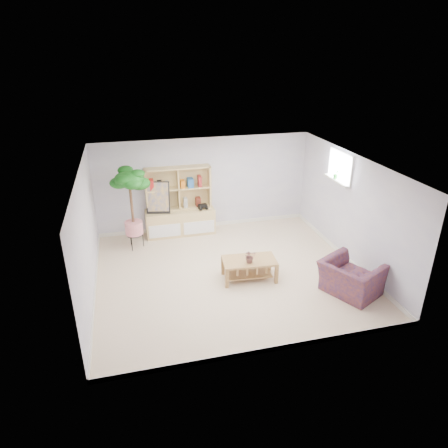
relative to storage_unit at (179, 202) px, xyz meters
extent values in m
cube|color=beige|center=(0.69, -2.24, -0.87)|extent=(5.50, 5.00, 0.01)
cube|color=white|center=(0.69, -2.24, 1.53)|extent=(5.50, 5.00, 0.01)
cube|color=silver|center=(0.69, 0.26, 0.33)|extent=(5.50, 0.01, 2.40)
cube|color=silver|center=(0.69, -4.74, 0.33)|extent=(5.50, 0.01, 2.40)
cube|color=silver|center=(-2.06, -2.24, 0.33)|extent=(0.01, 5.00, 2.40)
cube|color=silver|center=(3.44, -2.24, 0.33)|extent=(0.01, 5.00, 2.40)
cube|color=white|center=(3.36, -1.64, 0.81)|extent=(0.14, 1.00, 0.04)
imported|color=#277026|center=(1.03, -2.65, -0.29)|extent=(0.24, 0.21, 0.27)
imported|color=navy|center=(2.79, -3.54, -0.48)|extent=(1.28, 1.34, 0.77)
imported|color=#125A17|center=(3.36, -1.57, 0.94)|extent=(0.15, 0.13, 0.22)
camera|label=1|loc=(-1.21, -9.37, 3.57)|focal=32.00mm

